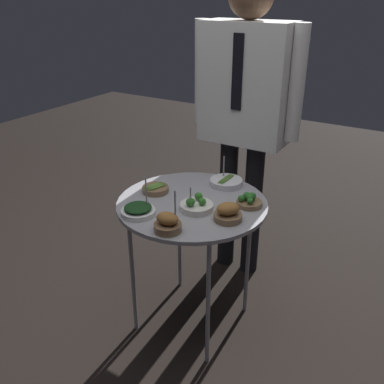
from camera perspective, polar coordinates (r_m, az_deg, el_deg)
name	(u,v)px	position (r m, az deg, el deg)	size (l,w,h in m)	color
ground_plane	(192,318)	(2.37, 0.00, -16.48)	(8.00, 8.00, 0.00)	black
serving_cart	(192,211)	(2.00, 0.00, -2.52)	(0.70, 0.70, 0.70)	#939399
bowl_broccoli_front_left	(196,205)	(1.90, 0.59, -1.79)	(0.15, 0.15, 0.12)	silver
bowl_spinach_mid_right	(138,210)	(1.88, -7.19, -2.39)	(0.15, 0.15, 0.17)	white
bowl_asparagus_front_right	(155,189)	(2.07, -4.96, 0.37)	(0.13, 0.13, 0.04)	brown
bowl_roast_center	(168,223)	(1.73, -3.26, -4.18)	(0.12, 0.12, 0.18)	brown
bowl_asparagus_mid_left	(226,182)	(2.14, 4.57, 1.35)	(0.16, 0.16, 0.14)	silver
bowl_broccoli_front_center	(249,201)	(1.95, 7.59, -1.21)	(0.12, 0.12, 0.06)	brown
bowl_roast_back_right	(228,213)	(1.82, 4.81, -2.79)	(0.12, 0.13, 0.08)	brown
waiter_figure	(246,99)	(2.33, 7.15, 12.21)	(0.62, 0.23, 1.67)	black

